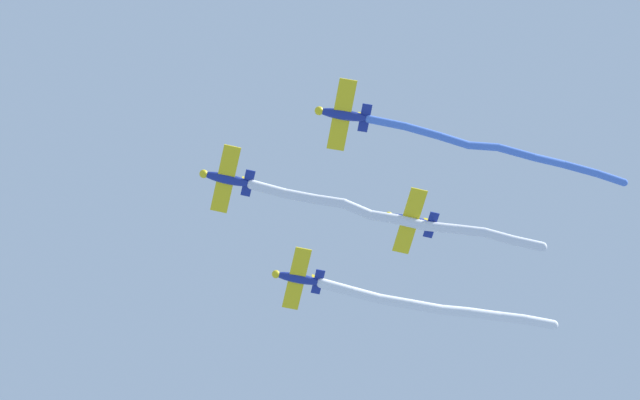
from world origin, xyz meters
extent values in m
ellipsoid|color=navy|center=(-0.01, -3.79, 88.08)|extent=(2.30, 4.21, 0.86)
sphere|color=yellow|center=(0.71, -5.65, 88.08)|extent=(0.94, 0.94, 0.73)
ellipsoid|color=black|center=(0.18, -4.27, 88.40)|extent=(0.91, 1.18, 0.46)
cube|color=yellow|center=(0.04, -3.92, 87.97)|extent=(6.19, 3.52, 0.11)
cube|color=navy|center=(-0.64, -2.15, 88.16)|extent=(2.50, 1.60, 0.10)
cube|color=yellow|center=(-0.61, -2.23, 88.61)|extent=(0.45, 0.93, 1.18)
cylinder|color=white|center=(-1.34, -0.52, 88.02)|extent=(1.94, 2.97, 0.89)
cylinder|color=white|center=(-2.31, 1.99, 87.93)|extent=(1.70, 2.65, 1.09)
cylinder|color=white|center=(-3.01, 4.37, 87.76)|extent=(1.64, 2.59, 1.22)
cylinder|color=white|center=(-3.96, 6.60, 87.57)|extent=(2.07, 2.52, 1.10)
cylinder|color=white|center=(-4.91, 8.69, 87.45)|extent=(1.52, 2.34, 0.96)
cylinder|color=white|center=(-5.78, 10.97, 87.51)|extent=(1.96, 2.80, 1.13)
cylinder|color=white|center=(-6.66, 13.44, 87.68)|extent=(1.64, 2.69, 1.11)
cylinder|color=white|center=(-7.31, 15.85, 87.71)|extent=(1.50, 2.58, 0.99)
cylinder|color=white|center=(-8.05, 18.20, 87.50)|extent=(1.90, 2.63, 1.41)
cylinder|color=white|center=(-8.91, 20.55, 87.21)|extent=(1.79, 2.66, 1.21)
sphere|color=white|center=(-0.76, -1.84, 88.04)|extent=(0.83, 0.83, 0.83)
sphere|color=white|center=(-1.92, 0.80, 88.00)|extent=(0.83, 0.83, 0.83)
sphere|color=white|center=(-2.70, 3.19, 87.86)|extent=(0.83, 0.83, 0.83)
sphere|color=white|center=(-3.33, 5.55, 87.67)|extent=(0.83, 0.83, 0.83)
sphere|color=white|center=(-4.58, 7.64, 87.48)|extent=(0.83, 0.83, 0.83)
sphere|color=white|center=(-5.24, 9.74, 87.42)|extent=(0.83, 0.83, 0.83)
sphere|color=white|center=(-6.31, 12.21, 87.61)|extent=(0.83, 0.83, 0.83)
sphere|color=white|center=(-7.01, 14.67, 87.75)|extent=(0.83, 0.83, 0.83)
sphere|color=white|center=(-7.61, 17.04, 87.67)|extent=(0.83, 0.83, 0.83)
sphere|color=white|center=(-8.49, 19.36, 87.32)|extent=(0.83, 0.83, 0.83)
sphere|color=white|center=(-9.32, 21.75, 87.11)|extent=(0.83, 0.83, 0.83)
ellipsoid|color=navy|center=(4.49, 6.51, 87.68)|extent=(2.07, 4.25, 0.86)
sphere|color=yellow|center=(5.09, 4.61, 87.68)|extent=(0.91, 0.91, 0.73)
ellipsoid|color=black|center=(4.65, 6.01, 88.00)|extent=(0.86, 1.17, 0.46)
cube|color=yellow|center=(4.53, 6.38, 87.57)|extent=(6.23, 3.18, 0.11)
cube|color=navy|center=(3.97, 8.19, 87.76)|extent=(2.51, 1.47, 0.10)
cube|color=yellow|center=(3.99, 8.11, 88.21)|extent=(0.39, 0.94, 1.18)
cylinder|color=#4C75DB|center=(3.37, 9.92, 87.63)|extent=(1.62, 3.04, 0.67)
cylinder|color=#4C75DB|center=(2.26, 12.69, 87.60)|extent=(1.83, 2.99, 0.73)
cylinder|color=#4C75DB|center=(1.08, 15.19, 87.65)|extent=(1.83, 2.56, 0.89)
cylinder|color=#4C75DB|center=(0.17, 17.52, 87.92)|extent=(1.51, 2.58, 1.24)
cylinder|color=#4C75DB|center=(-0.78, 20.12, 88.09)|extent=(1.85, 3.08, 0.68)
cylinder|color=#4C75DB|center=(-2.01, 22.81, 88.35)|extent=(2.01, 2.85, 1.36)
cylinder|color=#4C75DB|center=(-3.25, 25.49, 88.63)|extent=(1.86, 3.08, 0.69)
cylinder|color=#4C75DB|center=(-4.42, 27.99, 88.63)|extent=(1.69, 2.47, 0.69)
sphere|color=#4C75DB|center=(3.87, 8.51, 87.64)|extent=(0.65, 0.65, 0.65)
sphere|color=#4C75DB|center=(2.87, 11.33, 87.62)|extent=(0.65, 0.65, 0.65)
sphere|color=#4C75DB|center=(1.66, 14.06, 87.57)|extent=(0.65, 0.65, 0.65)
sphere|color=#4C75DB|center=(0.49, 16.32, 87.73)|extent=(0.65, 0.65, 0.65)
sphere|color=#4C75DB|center=(-0.16, 18.71, 88.10)|extent=(0.65, 0.65, 0.65)
sphere|color=#4C75DB|center=(-1.40, 21.53, 88.08)|extent=(0.65, 0.65, 0.65)
sphere|color=#4C75DB|center=(-2.62, 24.08, 88.61)|extent=(0.65, 0.65, 0.65)
sphere|color=#4C75DB|center=(-3.87, 26.90, 88.65)|extent=(0.65, 0.65, 0.65)
sphere|color=#4C75DB|center=(-4.97, 29.08, 88.62)|extent=(0.65, 0.65, 0.65)
ellipsoid|color=navy|center=(-10.31, 0.71, 88.38)|extent=(2.23, 4.22, 0.86)
sphere|color=yellow|center=(-9.63, -1.16, 88.38)|extent=(0.93, 0.93, 0.73)
ellipsoid|color=black|center=(-10.13, 0.22, 88.70)|extent=(0.89, 1.18, 0.46)
cube|color=yellow|center=(-10.26, 0.58, 88.27)|extent=(6.21, 3.41, 0.11)
cube|color=navy|center=(-10.91, 2.36, 88.46)|extent=(2.51, 1.56, 0.10)
cube|color=yellow|center=(-10.88, 2.29, 88.91)|extent=(0.43, 0.93, 1.18)
cylinder|color=white|center=(-11.60, 3.91, 88.34)|extent=(1.98, 2.85, 0.90)
cylinder|color=white|center=(-12.77, 6.34, 88.42)|extent=(2.09, 2.79, 1.15)
cylinder|color=white|center=(-13.88, 8.89, 88.59)|extent=(2.01, 3.03, 1.21)
cylinder|color=white|center=(-14.93, 11.53, 88.83)|extent=(2.11, 2.93, 1.39)
cylinder|color=white|center=(-15.90, 14.04, 89.19)|extent=(2.00, 2.77, 1.59)
cylinder|color=white|center=(-16.88, 16.68, 89.64)|extent=(2.22, 3.18, 1.63)
cylinder|color=white|center=(-17.81, 19.20, 89.98)|extent=(1.80, 2.53, 1.29)
cylinder|color=white|center=(-18.73, 21.62, 90.23)|extent=(2.11, 2.96, 1.35)
sphere|color=white|center=(-11.02, 2.68, 88.34)|extent=(0.90, 0.90, 0.90)
sphere|color=white|center=(-12.18, 5.15, 88.34)|extent=(0.90, 0.90, 0.90)
sphere|color=white|center=(-13.36, 7.54, 88.50)|extent=(0.90, 0.90, 0.90)
sphere|color=white|center=(-14.40, 10.25, 88.68)|extent=(0.90, 0.90, 0.90)
sphere|color=white|center=(-15.47, 12.82, 88.98)|extent=(0.90, 0.90, 0.90)
sphere|color=white|center=(-16.32, 15.26, 89.40)|extent=(0.90, 0.90, 0.90)
sphere|color=white|center=(-17.44, 18.09, 89.88)|extent=(0.90, 0.90, 0.90)
sphere|color=white|center=(-18.18, 20.32, 90.09)|extent=(0.90, 0.90, 0.90)
sphere|color=white|center=(-19.27, 22.93, 90.37)|extent=(0.90, 0.90, 0.90)
ellipsoid|color=navy|center=(-5.81, 11.01, 87.88)|extent=(2.32, 4.21, 0.86)
sphere|color=yellow|center=(-5.08, 9.15, 87.88)|extent=(0.94, 0.94, 0.73)
ellipsoid|color=black|center=(-5.62, 10.53, 88.20)|extent=(0.91, 1.18, 0.46)
cube|color=yellow|center=(-5.76, 10.88, 87.77)|extent=(6.19, 3.54, 0.11)
cube|color=navy|center=(-6.45, 12.65, 87.96)|extent=(2.50, 1.61, 0.10)
cube|color=yellow|center=(-6.42, 12.57, 88.41)|extent=(0.45, 0.93, 1.18)
camera|label=1|loc=(34.00, 8.56, 7.46)|focal=59.47mm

